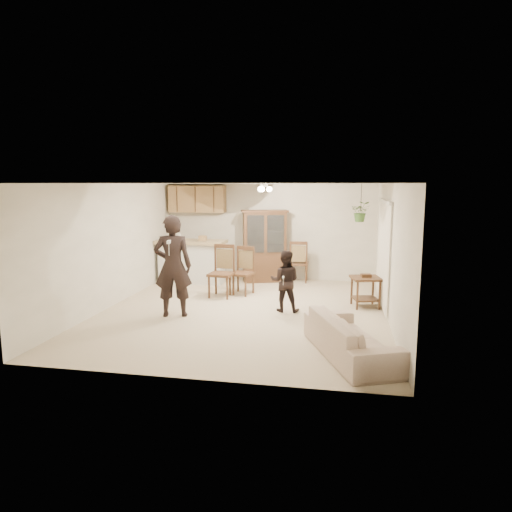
% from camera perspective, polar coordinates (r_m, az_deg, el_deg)
% --- Properties ---
extents(floor, '(6.50, 6.50, 0.00)m').
position_cam_1_polar(floor, '(9.11, -1.55, -6.88)').
color(floor, '#BFAF90').
rests_on(floor, ground).
extents(ceiling, '(5.50, 6.50, 0.02)m').
position_cam_1_polar(ceiling, '(8.76, -1.62, 9.05)').
color(ceiling, silver).
rests_on(ceiling, wall_back).
extents(wall_back, '(5.50, 0.02, 2.50)m').
position_cam_1_polar(wall_back, '(12.02, 1.66, 3.06)').
color(wall_back, silver).
rests_on(wall_back, ground).
extents(wall_front, '(5.50, 0.02, 2.50)m').
position_cam_1_polar(wall_front, '(5.76, -8.37, -3.53)').
color(wall_front, silver).
rests_on(wall_front, ground).
extents(wall_left, '(0.02, 6.50, 2.50)m').
position_cam_1_polar(wall_left, '(9.80, -17.52, 1.30)').
color(wall_left, silver).
rests_on(wall_left, ground).
extents(wall_right, '(0.02, 6.50, 2.50)m').
position_cam_1_polar(wall_right, '(8.70, 16.41, 0.43)').
color(wall_right, silver).
rests_on(wall_right, ground).
extents(breakfast_bar, '(1.60, 0.55, 1.00)m').
position_cam_1_polar(breakfast_bar, '(11.69, -8.04, -0.90)').
color(breakfast_bar, silver).
rests_on(breakfast_bar, floor).
extents(bar_top, '(1.75, 0.70, 0.08)m').
position_cam_1_polar(bar_top, '(11.61, -8.10, 1.77)').
color(bar_top, tan).
rests_on(bar_top, breakfast_bar).
extents(upper_cabinets, '(1.50, 0.34, 0.70)m').
position_cam_1_polar(upper_cabinets, '(12.23, -7.35, 7.09)').
color(upper_cabinets, brown).
rests_on(upper_cabinets, wall_back).
extents(vertical_blinds, '(0.06, 2.30, 2.10)m').
position_cam_1_polar(vertical_blinds, '(9.61, 15.60, 0.34)').
color(vertical_blinds, silver).
rests_on(vertical_blinds, wall_right).
extents(ceiling_fixture, '(0.36, 0.36, 0.20)m').
position_cam_1_polar(ceiling_fixture, '(9.90, 1.00, 8.47)').
color(ceiling_fixture, '#FFE8BF').
rests_on(ceiling_fixture, ceiling).
extents(hanging_plant, '(0.43, 0.37, 0.48)m').
position_cam_1_polar(hanging_plant, '(11.00, 12.96, 5.42)').
color(hanging_plant, '#376026').
rests_on(hanging_plant, ceiling).
extents(plant_cord, '(0.01, 0.01, 0.65)m').
position_cam_1_polar(plant_cord, '(10.98, 13.02, 7.12)').
color(plant_cord, black).
rests_on(plant_cord, ceiling).
extents(sofa, '(1.38, 2.01, 0.73)m').
position_cam_1_polar(sofa, '(6.85, 11.75, -9.26)').
color(sofa, beige).
rests_on(sofa, floor).
extents(adult, '(0.74, 0.57, 1.80)m').
position_cam_1_polar(adult, '(8.71, -10.33, -1.68)').
color(adult, black).
rests_on(adult, floor).
extents(child, '(0.66, 0.51, 1.35)m').
position_cam_1_polar(child, '(8.95, 3.64, -2.72)').
color(child, black).
rests_on(child, floor).
extents(china_hutch, '(1.25, 0.78, 1.84)m').
position_cam_1_polar(china_hutch, '(11.66, 1.07, 1.19)').
color(china_hutch, '#3D2116').
rests_on(china_hutch, floor).
extents(side_table, '(0.68, 0.68, 0.69)m').
position_cam_1_polar(side_table, '(9.59, 13.52, -4.33)').
color(side_table, '#3D2116').
rests_on(side_table, floor).
extents(chair_bar, '(0.56, 0.56, 1.16)m').
position_cam_1_polar(chair_bar, '(10.18, -4.35, -3.31)').
color(chair_bar, '#3D2116').
rests_on(chair_bar, floor).
extents(chair_hutch_left, '(0.59, 0.59, 1.08)m').
position_cam_1_polar(chair_hutch_left, '(10.39, -1.80, -3.15)').
color(chair_hutch_left, '#3D2116').
rests_on(chair_hutch_left, floor).
extents(chair_hutch_right, '(0.49, 0.49, 1.07)m').
position_cam_1_polar(chair_hutch_right, '(11.78, 5.37, -1.76)').
color(chair_hutch_right, '#3D2116').
rests_on(chair_hutch_right, floor).
extents(controller_adult, '(0.09, 0.17, 0.05)m').
position_cam_1_polar(controller_adult, '(8.18, -10.85, 1.73)').
color(controller_adult, white).
rests_on(controller_adult, adult).
extents(controller_child, '(0.03, 0.11, 0.03)m').
position_cam_1_polar(controller_child, '(8.67, 3.43, -2.65)').
color(controller_child, white).
rests_on(controller_child, child).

